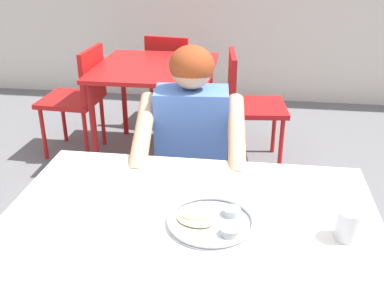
% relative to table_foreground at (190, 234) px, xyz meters
% --- Properties ---
extents(table_foreground, '(1.26, 0.86, 0.75)m').
position_rel_table_foreground_xyz_m(table_foreground, '(0.00, 0.00, 0.00)').
color(table_foreground, silver).
rests_on(table_foreground, ground).
extents(thali_tray, '(0.29, 0.29, 0.03)m').
position_rel_table_foreground_xyz_m(thali_tray, '(0.07, -0.03, 0.08)').
color(thali_tray, '#B7BABF').
rests_on(thali_tray, table_foreground).
extents(drinking_cup, '(0.08, 0.08, 0.10)m').
position_rel_table_foreground_xyz_m(drinking_cup, '(0.49, -0.05, 0.12)').
color(drinking_cup, silver).
rests_on(drinking_cup, table_foreground).
extents(chair_foreground, '(0.45, 0.43, 0.82)m').
position_rel_table_foreground_xyz_m(chair_foreground, '(-0.10, 0.85, -0.20)').
color(chair_foreground, '#3F3F44').
rests_on(chair_foreground, ground).
extents(diner_foreground, '(0.52, 0.57, 1.16)m').
position_rel_table_foreground_xyz_m(diner_foreground, '(-0.09, 0.63, 0.01)').
color(diner_foreground, '#3E3E3E').
rests_on(diner_foreground, ground).
extents(table_background_red, '(0.86, 0.90, 0.73)m').
position_rel_table_foreground_xyz_m(table_background_red, '(-0.53, 1.94, -0.03)').
color(table_background_red, red).
rests_on(table_background_red, ground).
extents(chair_red_left, '(0.45, 0.45, 0.85)m').
position_rel_table_foreground_xyz_m(chair_red_left, '(-1.13, 1.92, -0.18)').
color(chair_red_left, red).
rests_on(chair_red_left, ground).
extents(chair_red_right, '(0.46, 0.48, 0.85)m').
position_rel_table_foreground_xyz_m(chair_red_right, '(0.15, 1.92, -0.18)').
color(chair_red_right, red).
rests_on(chair_red_right, ground).
extents(chair_red_far, '(0.45, 0.45, 0.83)m').
position_rel_table_foreground_xyz_m(chair_red_far, '(-0.54, 2.61, -0.20)').
color(chair_red_far, red).
rests_on(chair_red_far, ground).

